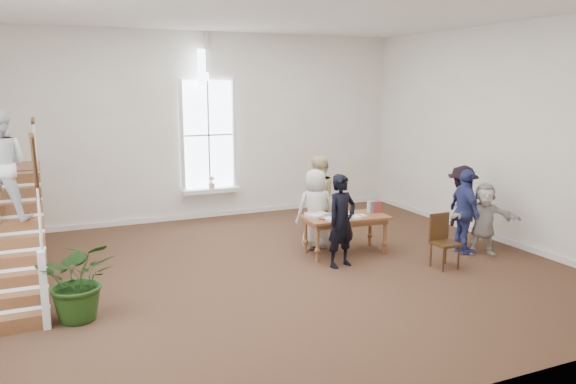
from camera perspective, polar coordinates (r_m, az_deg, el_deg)
name	(u,v)px	position (r m, az deg, el deg)	size (l,w,h in m)	color
ground	(280,270)	(10.14, -0.80, -7.96)	(10.00, 10.00, 0.00)	#402A19
room_shell	(211,202)	(14.04, -7.84, -0.98)	(10.49, 10.00, 10.00)	silver
staircase	(3,193)	(9.74, -26.96, -0.11)	(1.10, 4.10, 2.92)	brown
library_table	(343,220)	(10.96, 5.66, -2.85)	(1.68, 0.93, 0.82)	brown
police_officer	(342,221)	(10.17, 5.47, -2.95)	(0.62, 0.41, 1.70)	black
elderly_woman	(316,209)	(11.30, 2.81, -1.72)	(0.79, 0.51, 1.61)	silver
person_yellow	(318,198)	(11.85, 3.03, -0.64)	(0.88, 0.68, 1.81)	beige
woman_cluster_a	(465,212)	(11.43, 17.53, -1.92)	(0.98, 0.41, 1.67)	navy
woman_cluster_b	(461,206)	(11.96, 17.21, -1.38)	(1.07, 0.62, 1.66)	black
woman_cluster_c	(484,219)	(11.52, 19.28, -2.60)	(1.31, 0.42, 1.42)	beige
floor_plant	(79,279)	(8.48, -20.43, -8.32)	(1.06, 0.92, 1.18)	#1E3E13
side_chair	(442,238)	(10.56, 15.42, -4.49)	(0.43, 0.43, 0.98)	#37210F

